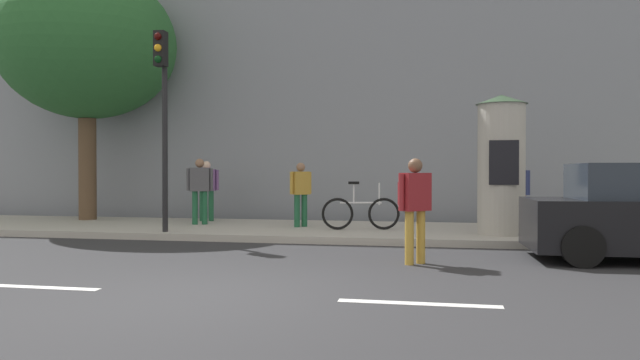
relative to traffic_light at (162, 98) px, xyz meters
The scene contains 13 objects.
ground_plane 6.87m from the traffic_light, 58.42° to the right, with size 80.00×80.00×0.00m, color #2B2B2D.
sidewalk_curb 4.73m from the traffic_light, 28.62° to the left, with size 36.00×4.00×0.15m, color #B2ADA3.
lane_markings 6.87m from the traffic_light, 58.42° to the right, with size 25.80×0.16×0.01m.
building_backdrop 7.78m from the traffic_light, 64.51° to the left, with size 36.00×5.00×10.32m, color gray.
traffic_light is the anchor object (origin of this frame).
poster_column 7.35m from the traffic_light, ahead, with size 1.06×1.06×2.92m.
street_tree 4.91m from the traffic_light, 142.33° to the left, with size 4.80×4.80×6.85m.
pedestrian_in_light_jacket 6.31m from the traffic_light, 23.74° to the right, with size 0.54×0.54×1.67m.
pedestrian_near_pole 2.75m from the traffic_light, 89.10° to the left, with size 0.62×0.38×1.64m.
pedestrian_with_bag 3.79m from the traffic_light, 34.35° to the left, with size 0.46×0.45×1.53m.
pedestrian_with_backpack 3.55m from the traffic_light, 93.84° to the left, with size 0.64×0.34×1.59m.
pedestrian_in_dark_shirt 8.21m from the traffic_light, 15.79° to the left, with size 0.46×0.61×1.56m.
bicycle_leaning 5.03m from the traffic_light, 18.75° to the left, with size 1.74×0.44×1.09m.
Camera 1 is at (2.59, -6.55, 1.46)m, focal length 33.01 mm.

